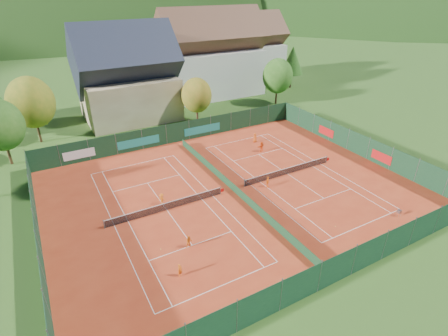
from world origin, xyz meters
TOP-DOWN VIEW (x-y plane):
  - ground at (0.00, 0.00)m, footprint 600.00×600.00m
  - clay_pad at (0.00, 0.00)m, footprint 40.00×32.00m
  - court_markings_left at (-8.00, 0.00)m, footprint 11.03×23.83m
  - court_markings_right at (8.00, 0.00)m, footprint 11.03×23.83m
  - tennis_net_left at (-7.85, 0.00)m, footprint 13.30×0.10m
  - tennis_net_right at (8.15, 0.00)m, footprint 13.30×0.10m
  - court_divider at (0.00, 0.00)m, footprint 0.03×28.80m
  - fence_north at (-0.46, 15.99)m, footprint 40.00×0.10m
  - fence_south at (0.00, -16.00)m, footprint 40.00×0.04m
  - fence_west at (-20.00, 0.00)m, footprint 0.04×32.00m
  - fence_east at (20.00, 0.05)m, footprint 0.09×32.00m
  - chalet at (-3.00, 30.00)m, footprint 16.20×12.00m
  - hotel_block_a at (16.00, 36.00)m, footprint 21.60×11.00m
  - hotel_block_b at (30.00, 44.00)m, footprint 17.28×10.00m
  - tree_west_front at (-22.00, 20.00)m, footprint 5.72×5.72m
  - tree_west_mid at (-18.00, 26.00)m, footprint 6.44×6.44m
  - tree_center at (6.00, 22.00)m, footprint 5.01×5.01m
  - tree_east_front at (24.00, 24.00)m, footprint 5.72×5.72m
  - tree_east_mid at (34.00, 32.00)m, footprint 5.04×5.04m
  - tree_east_back at (26.00, 40.00)m, footprint 7.15×7.15m
  - mountain_backdrop at (28.54, 233.48)m, footprint 820.00×530.00m
  - ball_hopper at (12.32, -12.55)m, footprint 0.34×0.34m
  - loose_ball_0 at (-10.70, -5.51)m, footprint 0.07×0.07m
  - loose_ball_1 at (5.41, -10.71)m, footprint 0.07×0.07m
  - loose_ball_2 at (1.46, 1.78)m, footprint 0.07×0.07m
  - loose_ball_3 at (-4.85, 7.15)m, footprint 0.07×0.07m
  - player_left_near at (-10.40, -9.31)m, footprint 0.51×0.42m
  - player_left_mid at (-8.33, -6.49)m, footprint 0.69×0.57m
  - player_left_far at (-8.04, 1.28)m, footprint 0.98×0.87m
  - player_right_near at (3.95, -1.30)m, footprint 0.83×0.73m
  - player_right_far_a at (9.88, 10.22)m, footprint 0.78×0.59m
  - player_right_far_b at (8.89, 7.10)m, footprint 1.41×0.64m

SIDE VIEW (x-z plane):
  - mountain_backdrop at x=28.54m, z-range -160.64..81.36m
  - ground at x=0.00m, z-range -0.02..-0.02m
  - clay_pad at x=0.00m, z-range 0.00..0.01m
  - court_markings_left at x=-8.00m, z-range 0.01..0.01m
  - court_markings_right at x=8.00m, z-range 0.01..0.01m
  - loose_ball_0 at x=-10.70m, z-range 0.00..0.07m
  - loose_ball_1 at x=5.41m, z-range 0.00..0.07m
  - loose_ball_2 at x=1.46m, z-range 0.00..0.07m
  - loose_ball_3 at x=-4.85m, z-range 0.00..0.07m
  - court_divider at x=0.00m, z-range 0.00..1.00m
  - tennis_net_left at x=-7.85m, z-range 0.00..1.02m
  - tennis_net_right at x=8.15m, z-range 0.00..1.02m
  - ball_hopper at x=12.32m, z-range 0.16..0.96m
  - player_left_near at x=-10.40m, z-range 0.00..1.20m
  - player_left_mid at x=-8.33m, z-range 0.00..1.27m
  - player_left_far at x=-8.04m, z-range 0.00..1.32m
  - player_right_near at x=3.95m, z-range 0.00..1.34m
  - player_right_far_a at x=9.88m, z-range 0.00..1.43m
  - player_right_far_b at x=8.89m, z-range 0.00..1.47m
  - fence_north at x=-0.46m, z-range -0.03..2.97m
  - fence_east at x=20.00m, z-range -0.02..2.98m
  - fence_south at x=0.00m, z-range 0.00..3.00m
  - fence_west at x=-20.00m, z-range 0.00..3.00m
  - tree_center at x=6.00m, z-range 0.92..8.52m
  - tree_west_front at x=-22.00m, z-range 1.05..9.74m
  - tree_east_front at x=24.00m, z-range 1.05..9.74m
  - tree_east_mid at x=34.00m, z-range 1.56..10.56m
  - tree_west_mid at x=-18.00m, z-range 1.18..10.96m
  - hotel_block_b at x=30.00m, z-range -1.13..14.37m
  - chalet at x=-3.00m, z-range -1.38..14.62m
  - tree_east_back at x=26.00m, z-range 1.31..12.18m
  - hotel_block_a at x=16.00m, z-range -1.24..16.01m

